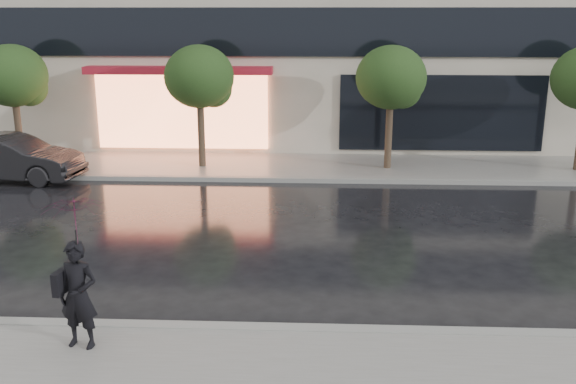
{
  "coord_description": "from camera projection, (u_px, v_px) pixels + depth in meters",
  "views": [
    {
      "loc": [
        0.72,
        -10.22,
        4.97
      ],
      "look_at": [
        0.14,
        2.42,
        1.4
      ],
      "focal_mm": 40.0,
      "sensor_mm": 36.0,
      "label": 1
    }
  ],
  "objects": [
    {
      "name": "ground",
      "position": [
        274.0,
        306.0,
        11.21
      ],
      "size": [
        120.0,
        120.0,
        0.0
      ],
      "primitive_type": "plane",
      "color": "black",
      "rests_on": "ground"
    },
    {
      "name": "sidewalk_far",
      "position": [
        295.0,
        167.0,
        21.05
      ],
      "size": [
        60.0,
        3.5,
        0.12
      ],
      "primitive_type": "cube",
      "color": "slate",
      "rests_on": "ground"
    },
    {
      "name": "curb_near",
      "position": [
        269.0,
        330.0,
        10.23
      ],
      "size": [
        60.0,
        0.25,
        0.14
      ],
      "primitive_type": "cube",
      "color": "gray",
      "rests_on": "ground"
    },
    {
      "name": "curb_far",
      "position": [
        293.0,
        180.0,
        19.36
      ],
      "size": [
        60.0,
        0.25,
        0.14
      ],
      "primitive_type": "cube",
      "color": "gray",
      "rests_on": "ground"
    },
    {
      "name": "tree_far_west",
      "position": [
        15.0,
        78.0,
        20.45
      ],
      "size": [
        2.2,
        2.2,
        3.99
      ],
      "color": "#33261C",
      "rests_on": "ground"
    },
    {
      "name": "tree_mid_west",
      "position": [
        201.0,
        79.0,
        20.19
      ],
      "size": [
        2.2,
        2.2,
        3.99
      ],
      "color": "#33261C",
      "rests_on": "ground"
    },
    {
      "name": "tree_mid_east",
      "position": [
        393.0,
        80.0,
        19.92
      ],
      "size": [
        2.2,
        2.2,
        3.99
      ],
      "color": "#33261C",
      "rests_on": "ground"
    },
    {
      "name": "parked_car",
      "position": [
        12.0,
        158.0,
        19.37
      ],
      "size": [
        4.36,
        1.94,
        1.39
      ],
      "primitive_type": "imported",
      "rotation": [
        0.0,
        0.0,
        1.46
      ],
      "color": "black",
      "rests_on": "ground"
    },
    {
      "name": "pedestrian_with_umbrella",
      "position": [
        76.0,
        252.0,
        9.24
      ],
      "size": [
        1.04,
        1.06,
        2.32
      ],
      "rotation": [
        0.0,
        0.0,
        -0.16
      ],
      "color": "black",
      "rests_on": "sidewalk_near"
    }
  ]
}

